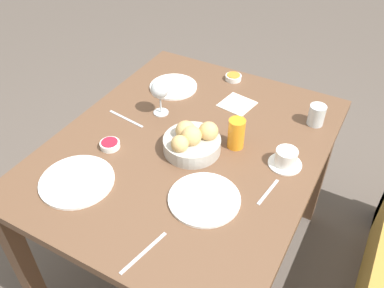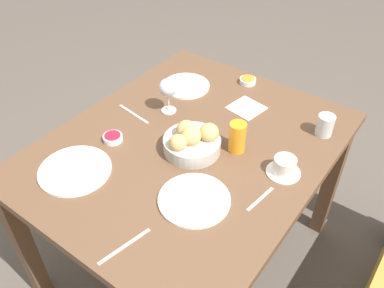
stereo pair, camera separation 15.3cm
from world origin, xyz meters
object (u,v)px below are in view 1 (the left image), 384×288
Objects in this scene: plate_near_right at (77,181)px; jam_bowl_honey at (233,77)px; jam_bowl_berry at (110,145)px; water_tumbler at (317,115)px; bread_basket at (192,141)px; fork_silver at (126,119)px; napkin at (237,104)px; juice_glass at (236,134)px; wine_glass at (160,91)px; knife_silver at (144,253)px; plate_far_center at (204,199)px; coffee_cup at (286,158)px; plate_near_left at (173,87)px; spoon_coffee at (268,192)px.

plate_near_right is 0.91m from jam_bowl_honey.
water_tumbler is at bearing 129.15° from jam_bowl_berry.
bread_basket is 0.34m from fork_silver.
napkin is (0.03, -0.34, -0.04)m from water_tumbler.
bread_basket reaches higher than jam_bowl_berry.
wine_glass is (-0.05, -0.37, 0.05)m from juice_glass.
juice_glass is at bearing 25.26° from jam_bowl_honey.
knife_silver is (1.02, 0.17, -0.01)m from jam_bowl_honey.
plate_far_center is 1.32× the size of knife_silver.
coffee_cup reaches higher than jam_bowl_honey.
knife_silver is (0.62, 0.33, -0.11)m from wine_glass.
wine_glass is at bearing -131.88° from plate_far_center.
bread_basket is at bearing 141.63° from plate_near_right.
water_tumbler is at bearing 116.55° from fork_silver.
plate_near_right is 0.76m from napkin.
fork_silver is at bearing -9.23° from plate_near_left.
spoon_coffee is (0.21, 0.56, -0.11)m from wine_glass.
juice_glass is at bearing -92.34° from coffee_cup.
fork_silver is at bearing -139.68° from knife_silver.
plate_far_center is at bearing 39.21° from plate_near_left.
water_tumbler is 1.14× the size of jam_bowl_berry.
jam_bowl_berry reaches higher than fork_silver.
bread_basket is at bearing -4.16° from napkin.
bread_basket reaches higher than plate_near_right.
juice_glass is 0.48m from fork_silver.
wine_glass reaches higher than spoon_coffee.
wine_glass is 0.71m from knife_silver.
jam_bowl_honey is at bearing 167.48° from plate_near_right.
plate_near_left is at bearing 170.77° from fork_silver.
plate_near_left is 0.23m from wine_glass.
wine_glass is (-0.49, 0.04, 0.11)m from plate_near_right.
jam_bowl_honey is 0.73m from spoon_coffee.
juice_glass is 0.79× the size of wine_glass.
jam_bowl_berry is (-0.07, -0.44, 0.01)m from plate_far_center.
plate_near_left is 0.48m from jam_bowl_berry.
coffee_cup is at bearing 94.56° from fork_silver.
bread_basket is 1.17× the size of fork_silver.
jam_bowl_berry is 0.50× the size of napkin.
coffee_cup is 0.67× the size of knife_silver.
plate_near_right is at bearing -71.82° from plate_far_center.
knife_silver is at bearing 4.82° from napkin.
knife_silver is at bearing 40.32° from fork_silver.
wine_glass is at bearing 135.45° from fork_silver.
fork_silver is at bearing -96.76° from bread_basket.
plate_near_left is at bearing -164.06° from wine_glass.
juice_glass is at bearing 97.49° from fork_silver.
jam_bowl_honey is at bearing -170.44° from knife_silver.
coffee_cup reaches higher than plate_near_left.
bread_basket is at bearing -101.22° from spoon_coffee.
juice_glass is 0.29m from napkin.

